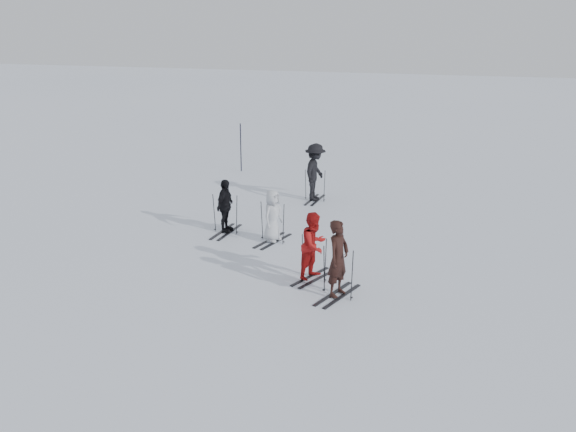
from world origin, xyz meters
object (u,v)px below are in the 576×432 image
at_px(skier_red, 314,246).
at_px(skier_near_dark, 338,259).
at_px(skier_uphill_left, 225,207).
at_px(piste_marker, 241,148).
at_px(skier_grey, 273,217).
at_px(skier_uphill_far, 315,173).

bearing_deg(skier_red, skier_near_dark, -115.12).
height_order(skier_uphill_left, piste_marker, piste_marker).
height_order(skier_grey, skier_uphill_left, skier_uphill_left).
height_order(skier_red, skier_uphill_far, skier_uphill_far).
bearing_deg(skier_uphill_left, skier_grey, -99.38).
relative_size(skier_near_dark, skier_uphill_far, 0.90).
xyz_separation_m(skier_uphill_far, piste_marker, (-4.14, 3.42, 0.00)).
distance_m(skier_uphill_far, piste_marker, 5.37).
distance_m(skier_red, skier_grey, 2.96).
xyz_separation_m(skier_near_dark, skier_uphill_left, (-4.27, 3.49, -0.10)).
bearing_deg(skier_near_dark, piste_marker, 48.74).
relative_size(skier_grey, piste_marker, 0.75).
xyz_separation_m(skier_red, piste_marker, (-5.97, 10.29, 0.17)).
distance_m(skier_red, skier_uphill_far, 7.11).
relative_size(skier_grey, skier_uphill_left, 0.93).
relative_size(skier_red, skier_uphill_left, 1.05).
bearing_deg(piste_marker, skier_red, -59.87).
xyz_separation_m(skier_grey, skier_uphill_left, (-1.61, 0.35, 0.05)).
xyz_separation_m(skier_near_dark, skier_uphill_far, (-2.63, 7.71, 0.10)).
bearing_deg(skier_uphill_far, piste_marker, 53.04).
bearing_deg(skier_near_dark, skier_uphill_left, 68.20).
relative_size(skier_uphill_far, piste_marker, 1.00).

